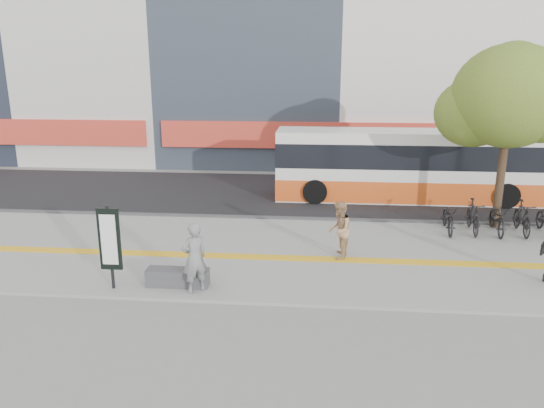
# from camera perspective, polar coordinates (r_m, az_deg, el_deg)

# --- Properties ---
(ground) EXTENTS (120.00, 120.00, 0.00)m
(ground) POSITION_cam_1_polar(r_m,az_deg,el_deg) (14.35, 1.07, -7.75)
(ground) COLOR slate
(ground) RESTS_ON ground
(sidewalk) EXTENTS (40.00, 7.00, 0.08)m
(sidewalk) POSITION_cam_1_polar(r_m,az_deg,el_deg) (15.72, 1.47, -5.49)
(sidewalk) COLOR slate
(sidewalk) RESTS_ON ground
(tactile_strip) EXTENTS (40.00, 0.45, 0.01)m
(tactile_strip) POSITION_cam_1_polar(r_m,az_deg,el_deg) (15.24, 1.35, -5.99)
(tactile_strip) COLOR #F2AE1C
(tactile_strip) RESTS_ON sidewalk
(street) EXTENTS (40.00, 8.00, 0.06)m
(street) POSITION_cam_1_polar(r_m,az_deg,el_deg) (22.89, 2.70, 1.12)
(street) COLOR black
(street) RESTS_ON ground
(curb) EXTENTS (40.00, 0.25, 0.14)m
(curb) POSITION_cam_1_polar(r_m,az_deg,el_deg) (19.02, 2.16, -1.69)
(curb) COLOR #39393C
(curb) RESTS_ON ground
(bench) EXTENTS (1.60, 0.45, 0.45)m
(bench) POSITION_cam_1_polar(r_m,az_deg,el_deg) (13.56, -10.43, -8.02)
(bench) COLOR #39393C
(bench) RESTS_ON sidewalk
(signboard) EXTENTS (0.55, 0.10, 2.20)m
(signboard) POSITION_cam_1_polar(r_m,az_deg,el_deg) (13.43, -17.60, -3.88)
(signboard) COLOR black
(signboard) RESTS_ON sidewalk
(street_tree) EXTENTS (4.40, 3.80, 6.31)m
(street_tree) POSITION_cam_1_polar(r_m,az_deg,el_deg) (19.09, 24.74, 10.60)
(street_tree) COLOR #352618
(street_tree) RESTS_ON sidewalk
(bus) EXTENTS (10.90, 2.58, 2.90)m
(bus) POSITION_cam_1_polar(r_m,az_deg,el_deg) (22.39, 14.68, 3.98)
(bus) COLOR silver
(bus) RESTS_ON street
(bicycle_row) EXTENTS (4.77, 1.96, 1.12)m
(bicycle_row) POSITION_cam_1_polar(r_m,az_deg,el_deg) (19.02, 24.82, -1.44)
(bicycle_row) COLOR black
(bicycle_row) RESTS_ON sidewalk
(seated_woman) EXTENTS (0.78, 0.75, 1.80)m
(seated_woman) POSITION_cam_1_polar(r_m,az_deg,el_deg) (12.90, -8.64, -5.93)
(seated_woman) COLOR black
(seated_woman) RESTS_ON sidewalk
(pedestrian_tan) EXTENTS (0.75, 0.91, 1.71)m
(pedestrian_tan) POSITION_cam_1_polar(r_m,az_deg,el_deg) (15.11, 7.48, -2.89)
(pedestrian_tan) COLOR tan
(pedestrian_tan) RESTS_ON sidewalk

